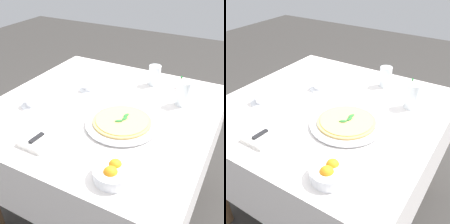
# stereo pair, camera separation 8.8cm
# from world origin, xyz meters

# --- Properties ---
(ground_plane) EXTENTS (8.00, 8.00, 0.00)m
(ground_plane) POSITION_xyz_m (0.00, 0.00, 0.00)
(ground_plane) COLOR #33302D
(dining_table) EXTENTS (1.10, 1.10, 0.72)m
(dining_table) POSITION_xyz_m (0.00, 0.00, 0.59)
(dining_table) COLOR white
(dining_table) RESTS_ON ground_plane
(pizza_plate) EXTENTS (0.34, 0.34, 0.02)m
(pizza_plate) POSITION_xyz_m (-0.11, -0.16, 0.73)
(pizza_plate) COLOR white
(pizza_plate) RESTS_ON dining_table
(pizza) EXTENTS (0.27, 0.27, 0.02)m
(pizza) POSITION_xyz_m (-0.11, -0.16, 0.75)
(pizza) COLOR #DBAD60
(pizza) RESTS_ON pizza_plate
(coffee_cup_far_left) EXTENTS (0.13, 0.13, 0.06)m
(coffee_cup_far_left) POSITION_xyz_m (0.13, 0.16, 0.75)
(coffee_cup_far_left) COLOR white
(coffee_cup_far_left) RESTS_ON dining_table
(coffee_cup_near_right) EXTENTS (0.13, 0.13, 0.07)m
(coffee_cup_near_right) POSITION_xyz_m (-0.16, 0.32, 0.75)
(coffee_cup_near_right) COLOR white
(coffee_cup_near_right) RESTS_ON dining_table
(water_glass_right_edge) EXTENTS (0.07, 0.07, 0.12)m
(water_glass_right_edge) POSITION_xyz_m (0.37, -0.14, 0.77)
(water_glass_right_edge) COLOR white
(water_glass_right_edge) RESTS_ON dining_table
(water_glass_center_back) EXTENTS (0.07, 0.07, 0.13)m
(water_glass_center_back) POSITION_xyz_m (0.21, -0.35, 0.78)
(water_glass_center_back) COLOR white
(water_glass_center_back) RESTS_ON dining_table
(napkin_folded) EXTENTS (0.22, 0.13, 0.02)m
(napkin_folded) POSITION_xyz_m (-0.34, 0.09, 0.73)
(napkin_folded) COLOR white
(napkin_folded) RESTS_ON dining_table
(dinner_knife) EXTENTS (0.20, 0.03, 0.01)m
(dinner_knife) POSITION_xyz_m (-0.34, 0.09, 0.75)
(dinner_knife) COLOR silver
(dinner_knife) RESTS_ON napkin_folded
(citrus_bowl) EXTENTS (0.15, 0.15, 0.06)m
(citrus_bowl) POSITION_xyz_m (-0.42, -0.28, 0.75)
(citrus_bowl) COLOR white
(citrus_bowl) RESTS_ON dining_table
(hot_sauce_bottle) EXTENTS (0.02, 0.02, 0.08)m
(hot_sauce_bottle) POSITION_xyz_m (0.38, -0.29, 0.76)
(hot_sauce_bottle) COLOR #B7140F
(hot_sauce_bottle) RESTS_ON dining_table
(salt_shaker) EXTENTS (0.03, 0.03, 0.06)m
(salt_shaker) POSITION_xyz_m (0.41, -0.28, 0.75)
(salt_shaker) COLOR white
(salt_shaker) RESTS_ON dining_table
(pepper_shaker) EXTENTS (0.03, 0.03, 0.06)m
(pepper_shaker) POSITION_xyz_m (0.35, -0.30, 0.75)
(pepper_shaker) COLOR white
(pepper_shaker) RESTS_ON dining_table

